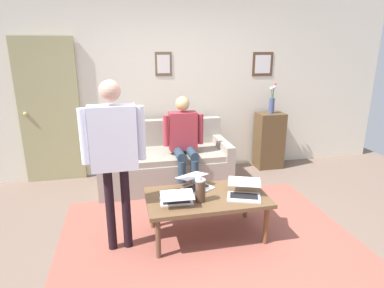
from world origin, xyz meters
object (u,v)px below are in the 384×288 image
(laptop_right, at_px, (196,184))
(side_shelf, at_px, (269,140))
(interior_door, at_px, (50,112))
(laptop_center, at_px, (244,192))
(person_standing, at_px, (114,146))
(french_press, at_px, (200,190))
(person_seated, at_px, (184,138))
(couch, at_px, (164,163))
(laptop_left, at_px, (176,199))
(coffee_table, at_px, (207,200))
(flower_vase, at_px, (272,102))

(laptop_right, relative_size, side_shelf, 0.47)
(interior_door, xyz_separation_m, laptop_center, (-2.15, 2.03, -0.52))
(side_shelf, height_order, person_standing, person_standing)
(person_standing, bearing_deg, french_press, 174.37)
(interior_door, relative_size, person_seated, 1.60)
(french_press, bearing_deg, couch, -84.63)
(french_press, bearing_deg, person_standing, -5.63)
(laptop_left, bearing_deg, coffee_table, -164.53)
(interior_door, distance_m, side_shelf, 3.36)
(laptop_right, xyz_separation_m, person_standing, (0.82, 0.24, 0.55))
(interior_door, xyz_separation_m, french_press, (-1.69, 2.05, -0.45))
(side_shelf, xyz_separation_m, person_seated, (1.51, 0.54, 0.28))
(couch, height_order, person_seated, person_seated)
(coffee_table, relative_size, laptop_left, 3.73)
(coffee_table, bearing_deg, person_seated, -90.09)
(flower_vase, bearing_deg, laptop_center, 58.13)
(coffee_table, relative_size, person_seated, 0.96)
(laptop_left, bearing_deg, french_press, 177.00)
(laptop_center, relative_size, flower_vase, 0.93)
(person_seated, bearing_deg, person_standing, 54.58)
(side_shelf, bearing_deg, flower_vase, 104.27)
(side_shelf, bearing_deg, french_press, 49.20)
(laptop_left, distance_m, person_standing, 0.79)
(couch, bearing_deg, person_seated, 137.50)
(interior_door, height_order, laptop_left, interior_door)
(laptop_right, height_order, person_standing, person_standing)
(laptop_center, height_order, laptop_right, laptop_right)
(french_press, relative_size, person_standing, 0.16)
(side_shelf, distance_m, flower_vase, 0.63)
(couch, height_order, laptop_center, couch)
(couch, bearing_deg, laptop_center, 111.63)
(interior_door, bearing_deg, person_seated, 158.16)
(french_press, bearing_deg, laptop_center, -177.96)
(laptop_left, xyz_separation_m, side_shelf, (-1.85, -1.86, -0.05))
(coffee_table, xyz_separation_m, person_standing, (0.89, 0.03, 0.64))
(couch, bearing_deg, flower_vase, -169.82)
(interior_door, relative_size, french_press, 7.91)
(interior_door, distance_m, flower_vase, 3.31)
(coffee_table, xyz_separation_m, person_seated, (-0.00, -1.22, 0.32))
(laptop_left, distance_m, person_seated, 1.38)
(laptop_right, bearing_deg, laptop_center, 145.62)
(person_standing, bearing_deg, laptop_left, 173.28)
(laptop_left, bearing_deg, side_shelf, -134.82)
(coffee_table, xyz_separation_m, laptop_center, (-0.36, 0.09, 0.09))
(person_standing, height_order, person_seated, person_standing)
(laptop_left, bearing_deg, interior_door, -54.33)
(couch, bearing_deg, laptop_right, 98.05)
(side_shelf, bearing_deg, laptop_left, 45.18)
(couch, xyz_separation_m, laptop_left, (0.09, 1.54, 0.19))
(coffee_table, height_order, laptop_left, laptop_left)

